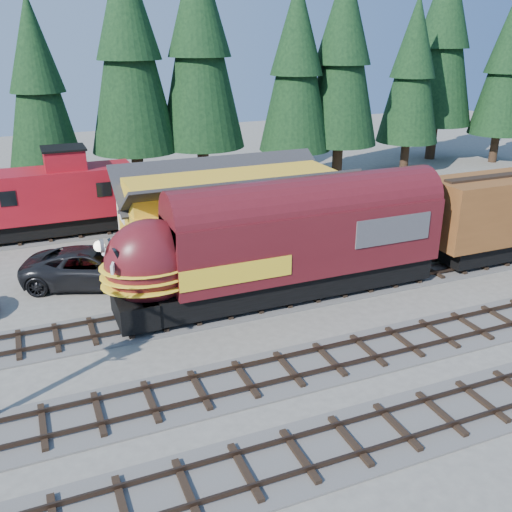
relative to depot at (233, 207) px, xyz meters
name	(u,v)px	position (x,y,z in m)	size (l,w,h in m)	color
ground	(319,336)	(0.00, -10.50, -2.96)	(120.00, 120.00, 0.00)	#6B665B
track_siding	(443,268)	(10.00, -6.50, -2.90)	(68.00, 3.20, 0.33)	#4C4947
track_spur	(46,237)	(-10.00, 7.50, -2.90)	(32.00, 3.20, 0.33)	#4C4947
depot	(233,207)	(0.00, 0.00, 0.00)	(12.80, 7.00, 5.30)	gold
conifer_backdrop	(243,61)	(6.35, 14.30, 7.20)	(79.53, 24.22, 17.37)	black
locomotive	(273,250)	(-0.37, -6.50, -0.32)	(16.73, 3.32, 4.55)	black
caboose	(53,197)	(-9.26, 7.50, -0.37)	(10.06, 2.92, 5.23)	black
pickup_truck_a	(93,267)	(-8.14, -1.17, -1.99)	(3.24, 7.03, 1.95)	black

